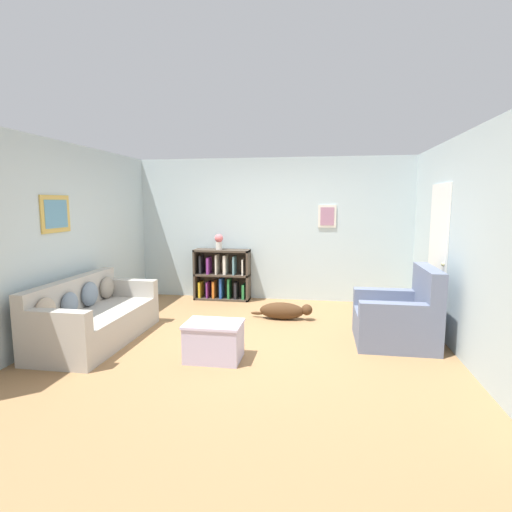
# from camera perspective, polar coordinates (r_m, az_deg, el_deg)

# --- Properties ---
(ground_plane) EXTENTS (14.00, 14.00, 0.00)m
(ground_plane) POSITION_cam_1_polar(r_m,az_deg,el_deg) (5.46, -0.69, -11.55)
(ground_plane) COLOR #997047
(wall_back) EXTENTS (5.60, 0.13, 2.60)m
(wall_back) POSITION_cam_1_polar(r_m,az_deg,el_deg) (7.40, 2.32, 3.82)
(wall_back) COLOR silver
(wall_back) RESTS_ON ground_plane
(wall_left) EXTENTS (0.13, 5.00, 2.60)m
(wall_left) POSITION_cam_1_polar(r_m,az_deg,el_deg) (6.15, -24.84, 2.34)
(wall_left) COLOR silver
(wall_left) RESTS_ON ground_plane
(wall_right) EXTENTS (0.16, 5.00, 2.60)m
(wall_right) POSITION_cam_1_polar(r_m,az_deg,el_deg) (5.38, 27.14, 1.44)
(wall_right) COLOR silver
(wall_right) RESTS_ON ground_plane
(couch) EXTENTS (0.86, 1.90, 0.82)m
(couch) POSITION_cam_1_polar(r_m,az_deg,el_deg) (5.65, -22.23, -8.23)
(couch) COLOR #ADA89E
(couch) RESTS_ON ground_plane
(bookshelf) EXTENTS (1.03, 0.34, 0.94)m
(bookshelf) POSITION_cam_1_polar(r_m,az_deg,el_deg) (7.45, -4.81, -2.86)
(bookshelf) COLOR #42382D
(bookshelf) RESTS_ON ground_plane
(recliner_chair) EXTENTS (0.96, 0.94, 0.99)m
(recliner_chair) POSITION_cam_1_polar(r_m,az_deg,el_deg) (5.47, 19.90, -8.29)
(recliner_chair) COLOR slate
(recliner_chair) RESTS_ON ground_plane
(coffee_table) EXTENTS (0.65, 0.47, 0.44)m
(coffee_table) POSITION_cam_1_polar(r_m,az_deg,el_deg) (4.70, -6.03, -11.82)
(coffee_table) COLOR #BCB2D1
(coffee_table) RESTS_ON ground_plane
(dog) EXTENTS (0.96, 0.24, 0.26)m
(dog) POSITION_cam_1_polar(r_m,az_deg,el_deg) (6.24, 4.03, -7.81)
(dog) COLOR #472D19
(dog) RESTS_ON ground_plane
(vase) EXTENTS (0.15, 0.15, 0.28)m
(vase) POSITION_cam_1_polar(r_m,az_deg,el_deg) (7.36, -5.32, 2.16)
(vase) COLOR silver
(vase) RESTS_ON bookshelf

